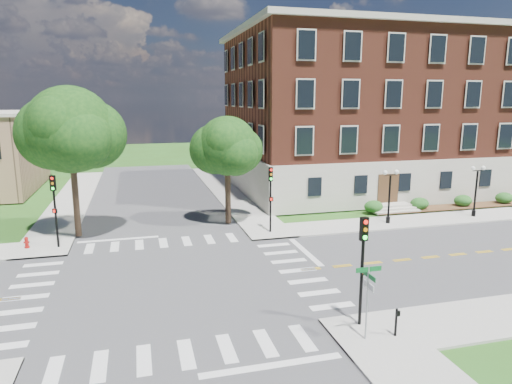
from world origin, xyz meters
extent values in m
plane|color=#2B5217|center=(0.00, 0.00, 0.00)|extent=(160.00, 160.00, 0.00)
cube|color=#3D3D3F|center=(0.00, 0.00, 0.01)|extent=(90.00, 12.00, 0.01)
cube|color=#3D3D3F|center=(0.00, 0.00, 0.01)|extent=(12.00, 90.00, 0.01)
cube|color=#9E9B93|center=(23.00, 7.75, 0.06)|extent=(34.00, 3.50, 0.12)
cube|color=#9E9B93|center=(7.75, 23.00, 0.06)|extent=(3.50, 34.00, 0.12)
cube|color=#9E9B93|center=(-7.75, 23.00, 0.06)|extent=(3.50, 34.00, 0.12)
cube|color=silver|center=(8.80, 3.00, 0.00)|extent=(0.40, 5.50, 0.00)
cube|color=#AFAA9B|center=(24.00, 22.00, 2.22)|extent=(30.00, 20.00, 4.20)
cube|color=maroon|center=(24.00, 22.00, 10.22)|extent=(29.55, 19.70, 11.80)
cube|color=#AFAA9B|center=(24.00, 22.00, 16.37)|extent=(30.60, 20.60, 0.50)
cube|color=#472D19|center=(20.00, 11.96, 1.82)|extent=(2.00, 0.10, 2.80)
cylinder|color=black|center=(-5.77, 10.09, 2.40)|extent=(0.44, 0.44, 4.56)
sphere|color=#0E3411|center=(-5.77, 10.09, 7.67)|extent=(5.97, 5.97, 5.97)
cylinder|color=black|center=(5.28, 10.80, 2.02)|extent=(0.44, 0.44, 3.81)
sphere|color=#0E3411|center=(5.28, 10.80, 6.21)|extent=(4.56, 4.56, 4.56)
cylinder|color=black|center=(7.54, -6.91, 2.02)|extent=(0.14, 0.14, 3.80)
cube|color=black|center=(7.54, -6.91, 4.42)|extent=(0.34, 0.25, 1.00)
cylinder|color=red|center=(7.54, -7.04, 4.75)|extent=(0.18, 0.06, 0.18)
cylinder|color=orange|center=(7.54, -7.04, 4.42)|extent=(0.18, 0.06, 0.18)
cylinder|color=#19E533|center=(7.54, -7.04, 4.09)|extent=(0.18, 0.06, 0.18)
cube|color=black|center=(7.54, -7.09, 2.62)|extent=(0.31, 0.14, 0.30)
cylinder|color=black|center=(7.79, 7.58, 2.02)|extent=(0.14, 0.14, 3.80)
cube|color=black|center=(7.79, 7.58, 4.42)|extent=(0.37, 0.30, 1.00)
cylinder|color=red|center=(7.79, 7.45, 4.75)|extent=(0.19, 0.10, 0.18)
cylinder|color=orange|center=(7.79, 7.45, 4.42)|extent=(0.19, 0.10, 0.18)
cylinder|color=#19E533|center=(7.79, 7.45, 4.09)|extent=(0.19, 0.10, 0.18)
cube|color=black|center=(7.79, 7.40, 2.62)|extent=(0.32, 0.20, 0.30)
cylinder|color=black|center=(-6.78, 7.76, 2.02)|extent=(0.14, 0.14, 3.80)
cube|color=black|center=(-6.78, 7.76, 4.42)|extent=(0.38, 0.33, 1.00)
cylinder|color=red|center=(-6.78, 7.63, 4.75)|extent=(0.18, 0.12, 0.18)
cylinder|color=orange|center=(-6.78, 7.63, 4.42)|extent=(0.18, 0.12, 0.18)
cylinder|color=#19E533|center=(-6.78, 7.63, 4.09)|extent=(0.18, 0.12, 0.18)
cube|color=black|center=(-6.78, 7.58, 2.62)|extent=(0.32, 0.24, 0.30)
cylinder|color=black|center=(17.45, 7.51, 0.37)|extent=(0.32, 0.32, 0.50)
cylinder|color=black|center=(17.45, 7.51, 2.02)|extent=(0.16, 0.16, 3.80)
cube|color=black|center=(17.45, 7.51, 3.97)|extent=(1.00, 0.06, 0.06)
sphere|color=white|center=(16.95, 7.51, 4.17)|extent=(0.36, 0.36, 0.36)
sphere|color=white|center=(17.95, 7.51, 4.17)|extent=(0.36, 0.36, 0.36)
cylinder|color=black|center=(25.50, 7.60, 0.37)|extent=(0.32, 0.32, 0.50)
cylinder|color=black|center=(25.50, 7.60, 2.02)|extent=(0.16, 0.16, 3.80)
cube|color=black|center=(25.50, 7.60, 3.97)|extent=(1.00, 0.06, 0.06)
sphere|color=white|center=(25.00, 7.60, 4.17)|extent=(0.36, 0.36, 0.36)
sphere|color=white|center=(26.00, 7.60, 4.17)|extent=(0.36, 0.36, 0.36)
cylinder|color=gray|center=(7.19, -8.09, 1.67)|extent=(0.07, 0.07, 3.10)
cube|color=#0B5C23|center=(7.19, -8.09, 3.12)|extent=(1.10, 0.03, 0.20)
cube|color=#0B5C23|center=(7.19, -8.09, 2.87)|extent=(0.03, 1.10, 0.20)
cube|color=silver|center=(7.24, -8.09, 2.42)|extent=(0.03, 0.75, 0.25)
cylinder|color=black|center=(8.50, -8.19, 0.72)|extent=(0.10, 0.10, 1.20)
cube|color=black|center=(8.50, -8.31, 1.17)|extent=(0.14, 0.08, 0.22)
cylinder|color=maroon|center=(-8.75, 8.09, 0.17)|extent=(0.32, 0.32, 0.10)
cylinder|color=maroon|center=(-8.75, 8.09, 0.42)|extent=(0.22, 0.22, 0.60)
sphere|color=maroon|center=(-8.75, 8.09, 0.75)|extent=(0.24, 0.24, 0.24)
cylinder|color=maroon|center=(-8.75, 8.09, 0.50)|extent=(0.35, 0.12, 0.12)
cylinder|color=maroon|center=(-8.75, 8.09, 0.50)|extent=(0.12, 0.35, 0.12)
camera|label=1|loc=(-1.47, -23.43, 9.74)|focal=32.00mm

